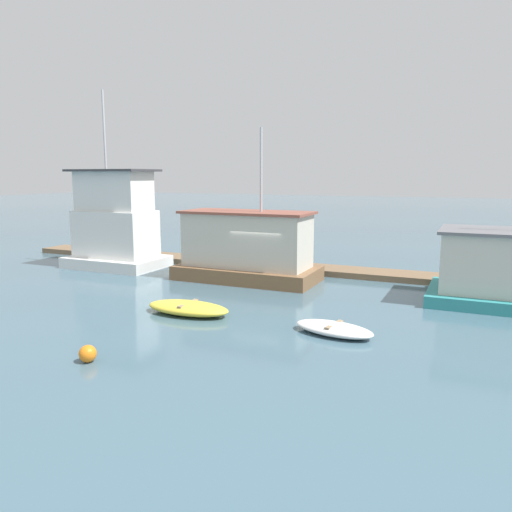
# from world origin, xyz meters

# --- Properties ---
(ground_plane) EXTENTS (200.00, 200.00, 0.00)m
(ground_plane) POSITION_xyz_m (0.00, 0.00, 0.00)
(ground_plane) COLOR #426070
(dock_walkway) EXTENTS (33.80, 1.98, 0.30)m
(dock_walkway) POSITION_xyz_m (0.00, 3.30, 0.15)
(dock_walkway) COLOR brown
(dock_walkway) RESTS_ON ground_plane
(houseboat_white) EXTENTS (5.19, 3.37, 9.52)m
(houseboat_white) POSITION_xyz_m (-9.03, 0.25, 2.37)
(houseboat_white) COLOR white
(houseboat_white) RESTS_ON ground_plane
(houseboat_brown) EXTENTS (6.83, 3.23, 7.21)m
(houseboat_brown) POSITION_xyz_m (-0.96, 0.07, 1.55)
(houseboat_brown) COLOR brown
(houseboat_brown) RESTS_ON ground_plane
(houseboat_teal) EXTENTS (5.65, 4.15, 6.17)m
(houseboat_teal) POSITION_xyz_m (10.27, 0.11, 1.38)
(houseboat_teal) COLOR teal
(houseboat_teal) RESTS_ON ground_plane
(dinghy_yellow) EXTENTS (3.27, 1.50, 0.46)m
(dinghy_yellow) POSITION_xyz_m (-0.36, -6.30, 0.23)
(dinghy_yellow) COLOR yellow
(dinghy_yellow) RESTS_ON ground_plane
(dinghy_white) EXTENTS (2.85, 1.73, 0.37)m
(dinghy_white) POSITION_xyz_m (5.17, -6.41, 0.19)
(dinghy_white) COLOR white
(dinghy_white) RESTS_ON ground_plane
(buoy_orange) EXTENTS (0.48, 0.48, 0.48)m
(buoy_orange) POSITION_xyz_m (-0.31, -11.51, 0.24)
(buoy_orange) COLOR orange
(buoy_orange) RESTS_ON ground_plane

